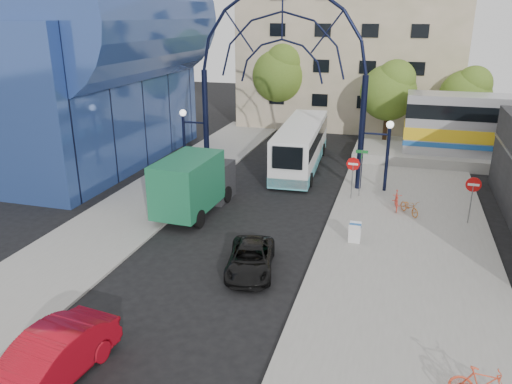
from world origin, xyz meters
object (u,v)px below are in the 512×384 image
(street_name_sign, at_px, (361,163))
(gateway_arch, at_px, (282,45))
(stop_sign, at_px, (353,168))
(city_bus, at_px, (301,145))
(do_not_enter_sign, at_px, (473,189))
(tree_north_a, at_px, (390,89))
(tree_north_c, at_px, (467,93))
(bike_near_a, at_px, (410,207))
(bike_near_b, at_px, (397,201))
(sandwich_board, at_px, (355,230))
(tree_north_b, at_px, (281,72))
(black_suv, at_px, (250,259))
(green_truck, at_px, (195,183))
(red_sedan, at_px, (46,362))

(street_name_sign, bearing_deg, gateway_arch, 164.93)
(stop_sign, xyz_separation_m, city_bus, (-4.20, 5.78, -0.37))
(do_not_enter_sign, height_order, tree_north_a, tree_north_a)
(gateway_arch, distance_m, tree_north_c, 18.95)
(tree_north_c, distance_m, bike_near_a, 18.36)
(street_name_sign, bearing_deg, bike_near_b, -37.26)
(sandwich_board, distance_m, tree_north_b, 26.15)
(street_name_sign, bearing_deg, black_suv, -108.81)
(stop_sign, distance_m, tree_north_a, 14.23)
(stop_sign, bearing_deg, street_name_sign, 56.36)
(do_not_enter_sign, xyz_separation_m, tree_north_c, (1.12, 17.93, 2.30))
(sandwich_board, relative_size, city_bus, 0.09)
(stop_sign, distance_m, tree_north_c, 17.68)
(tree_north_b, relative_size, black_suv, 1.97)
(sandwich_board, height_order, bike_near_b, bike_near_b)
(tree_north_b, xyz_separation_m, green_truck, (0.61, -22.04, -3.64))
(stop_sign, height_order, sandwich_board, stop_sign)
(do_not_enter_sign, relative_size, sandwich_board, 2.51)
(tree_north_c, bearing_deg, tree_north_a, -161.56)
(gateway_arch, relative_size, black_suv, 3.36)
(sandwich_board, xyz_separation_m, city_bus, (-5.00, 11.80, 0.89))
(black_suv, height_order, bike_near_a, black_suv)
(stop_sign, xyz_separation_m, red_sedan, (-6.83, -18.11, -1.20))
(gateway_arch, bearing_deg, stop_sign, -22.63)
(city_bus, relative_size, bike_near_a, 7.28)
(street_name_sign, relative_size, tree_north_a, 0.40)
(gateway_arch, height_order, city_bus, gateway_arch)
(black_suv, bearing_deg, stop_sign, 60.80)
(green_truck, xyz_separation_m, bike_near_a, (11.34, 2.53, -1.09))
(street_name_sign, height_order, sandwich_board, street_name_sign)
(street_name_sign, bearing_deg, red_sedan, -111.12)
(gateway_arch, xyz_separation_m, street_name_sign, (5.20, -1.40, -6.43))
(bike_near_b, bearing_deg, bike_near_a, -41.12)
(gateway_arch, xyz_separation_m, do_not_enter_sign, (11.00, -4.00, -6.58))
(sandwich_board, xyz_separation_m, tree_north_b, (-9.48, 23.95, 4.52))
(tree_north_c, bearing_deg, sandwich_board, -106.55)
(sandwich_board, relative_size, red_sedan, 0.21)
(black_suv, bearing_deg, tree_north_c, 56.46)
(tree_north_b, xyz_separation_m, city_bus, (4.48, -12.15, -3.64))
(tree_north_c, height_order, bike_near_b, tree_north_c)
(green_truck, height_order, bike_near_b, green_truck)
(sandwich_board, xyz_separation_m, bike_near_b, (1.77, 4.97, -0.11))
(gateway_arch, bearing_deg, street_name_sign, -15.07)
(green_truck, height_order, bike_near_a, green_truck)
(bike_near_a, bearing_deg, bike_near_b, 108.38)
(city_bus, xyz_separation_m, black_suv, (1.04, -15.62, -1.06))
(tree_north_b, relative_size, city_bus, 0.70)
(city_bus, distance_m, black_suv, 15.69)
(stop_sign, distance_m, do_not_enter_sign, 6.51)
(gateway_arch, distance_m, street_name_sign, 8.38)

